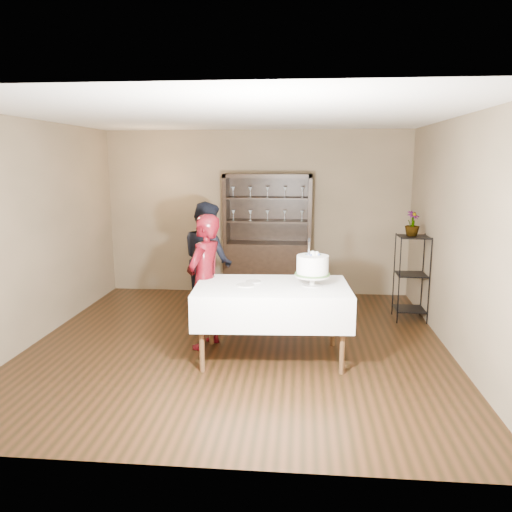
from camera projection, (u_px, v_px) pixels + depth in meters
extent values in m
plane|color=black|center=(238.00, 344.00, 6.09)|extent=(5.00, 5.00, 0.00)
plane|color=white|center=(237.00, 116.00, 5.58)|extent=(5.00, 5.00, 0.00)
cube|color=brown|center=(257.00, 213.00, 8.28)|extent=(5.00, 0.02, 2.70)
cube|color=brown|center=(34.00, 232.00, 6.06)|extent=(0.02, 5.00, 2.70)
cube|color=brown|center=(458.00, 238.00, 5.61)|extent=(0.02, 5.00, 2.70)
cube|color=black|center=(267.00, 269.00, 8.18)|extent=(1.40, 0.48, 0.90)
cube|color=black|center=(269.00, 207.00, 8.20)|extent=(1.40, 0.03, 1.10)
cube|color=black|center=(268.00, 176.00, 7.89)|extent=(1.40, 0.48, 0.06)
cube|color=black|center=(268.00, 221.00, 8.03)|extent=(1.28, 0.42, 0.02)
cube|color=black|center=(268.00, 198.00, 7.96)|extent=(1.28, 0.42, 0.02)
cylinder|color=black|center=(399.00, 281.00, 6.77)|extent=(0.02, 0.02, 1.20)
cylinder|color=black|center=(429.00, 282.00, 6.73)|extent=(0.02, 0.02, 1.20)
cylinder|color=black|center=(394.00, 274.00, 7.16)|extent=(0.02, 0.02, 1.20)
cylinder|color=black|center=(422.00, 275.00, 7.12)|extent=(0.02, 0.02, 1.20)
cube|color=black|center=(409.00, 309.00, 7.03)|extent=(0.40, 0.40, 0.02)
cube|color=black|center=(411.00, 274.00, 6.94)|extent=(0.40, 0.40, 0.01)
cube|color=black|center=(414.00, 237.00, 6.84)|extent=(0.40, 0.40, 0.02)
cube|color=white|center=(272.00, 302.00, 5.56)|extent=(1.75, 1.14, 0.39)
cylinder|color=#4B311B|center=(202.00, 336.00, 5.23)|extent=(0.06, 0.06, 0.81)
cylinder|color=#4B311B|center=(343.00, 337.00, 5.18)|extent=(0.06, 0.06, 0.81)
cylinder|color=#4B311B|center=(211.00, 312.00, 6.03)|extent=(0.06, 0.06, 0.81)
cylinder|color=#4B311B|center=(333.00, 313.00, 5.98)|extent=(0.06, 0.06, 0.81)
imported|color=#37050E|center=(205.00, 282.00, 5.88)|extent=(0.57, 0.68, 1.60)
imported|color=black|center=(208.00, 260.00, 7.09)|extent=(0.97, 1.01, 1.65)
cylinder|color=beige|center=(312.00, 285.00, 5.49)|extent=(0.22, 0.22, 0.01)
cylinder|color=beige|center=(312.00, 281.00, 5.48)|extent=(0.05, 0.05, 0.11)
cylinder|color=beige|center=(312.00, 276.00, 5.47)|extent=(0.39, 0.39, 0.02)
cylinder|color=#457035|center=(312.00, 274.00, 5.46)|extent=(0.38, 0.38, 0.02)
cylinder|color=white|center=(313.00, 265.00, 5.44)|extent=(0.37, 0.37, 0.22)
sphere|color=#5264B0|center=(316.00, 254.00, 5.42)|extent=(0.03, 0.03, 0.03)
cube|color=white|center=(309.00, 249.00, 5.39)|extent=(0.02, 0.02, 0.15)
cube|color=black|center=(309.00, 240.00, 5.37)|extent=(0.03, 0.02, 0.06)
cylinder|color=beige|center=(245.00, 285.00, 5.49)|extent=(0.21, 0.21, 0.01)
cylinder|color=beige|center=(254.00, 282.00, 5.65)|extent=(0.22, 0.22, 0.01)
imported|color=#457035|center=(412.00, 224.00, 6.83)|extent=(0.27, 0.27, 0.34)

